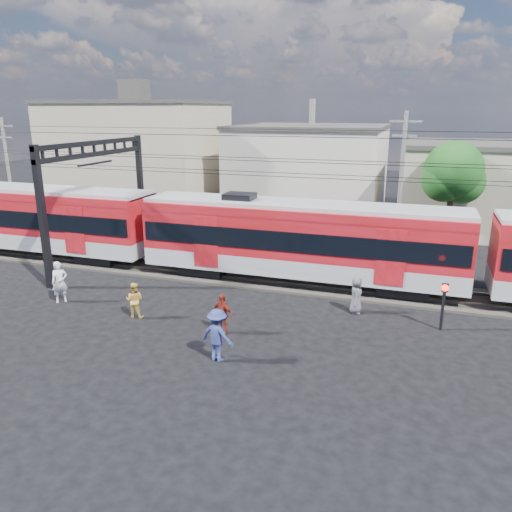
% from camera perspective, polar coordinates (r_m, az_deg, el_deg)
% --- Properties ---
extents(ground, '(120.00, 120.00, 0.00)m').
position_cam_1_polar(ground, '(19.14, -5.67, -10.24)').
color(ground, black).
rests_on(ground, ground).
extents(track_bed, '(70.00, 3.40, 0.12)m').
position_cam_1_polar(track_bed, '(26.05, 1.42, -2.63)').
color(track_bed, '#2D2823').
rests_on(track_bed, ground).
extents(rail_near, '(70.00, 0.12, 0.12)m').
position_cam_1_polar(rail_near, '(25.34, 0.93, -2.90)').
color(rail_near, '#59544C').
rests_on(rail_near, track_bed).
extents(rail_far, '(70.00, 0.12, 0.12)m').
position_cam_1_polar(rail_far, '(26.69, 1.89, -1.88)').
color(rail_far, '#59544C').
rests_on(rail_far, track_bed).
extents(commuter_train, '(50.30, 3.08, 4.17)m').
position_cam_1_polar(commuter_train, '(24.93, 5.54, 2.04)').
color(commuter_train, black).
rests_on(commuter_train, ground).
extents(catenary, '(70.00, 9.30, 7.52)m').
position_cam_1_polar(catenary, '(28.56, -15.56, 8.95)').
color(catenary, black).
rests_on(catenary, ground).
extents(building_west, '(14.28, 10.20, 9.30)m').
position_cam_1_polar(building_west, '(46.50, -13.29, 11.19)').
color(building_west, tan).
rests_on(building_west, ground).
extents(building_midwest, '(12.24, 12.24, 7.30)m').
position_cam_1_polar(building_midwest, '(43.81, 6.25, 9.91)').
color(building_midwest, beige).
rests_on(building_midwest, ground).
extents(utility_pole_mid, '(1.80, 0.24, 8.50)m').
position_cam_1_polar(utility_pole_mid, '(30.86, 16.23, 8.29)').
color(utility_pole_mid, slate).
rests_on(utility_pole_mid, ground).
extents(utility_pole_west, '(1.80, 0.24, 8.00)m').
position_cam_1_polar(utility_pole_west, '(41.71, -26.46, 8.85)').
color(utility_pole_west, slate).
rests_on(utility_pole_west, ground).
extents(tree_near, '(3.82, 3.64, 6.72)m').
position_cam_1_polar(tree_near, '(33.96, 21.92, 8.67)').
color(tree_near, '#382619').
rests_on(tree_near, ground).
extents(pedestrian_a, '(0.83, 0.81, 1.92)m').
position_cam_1_polar(pedestrian_a, '(24.58, -21.52, -2.78)').
color(pedestrian_a, silver).
rests_on(pedestrian_a, ground).
extents(pedestrian_b, '(0.84, 0.70, 1.56)m').
position_cam_1_polar(pedestrian_b, '(21.88, -13.72, -4.92)').
color(pedestrian_b, gold).
rests_on(pedestrian_b, ground).
extents(pedestrian_c, '(1.38, 0.97, 1.94)m').
position_cam_1_polar(pedestrian_c, '(17.72, -4.44, -9.01)').
color(pedestrian_c, navy).
rests_on(pedestrian_c, ground).
extents(pedestrian_d, '(1.05, 0.69, 1.66)m').
position_cam_1_polar(pedestrian_d, '(19.80, -3.90, -6.61)').
color(pedestrian_d, maroon).
rests_on(pedestrian_d, ground).
extents(pedestrian_e, '(0.58, 0.83, 1.63)m').
position_cam_1_polar(pedestrian_e, '(22.13, 11.38, -4.41)').
color(pedestrian_e, '#525156').
rests_on(pedestrian_e, ground).
extents(crossing_signal, '(0.29, 0.29, 1.99)m').
position_cam_1_polar(crossing_signal, '(21.20, 20.68, -4.50)').
color(crossing_signal, black).
rests_on(crossing_signal, ground).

